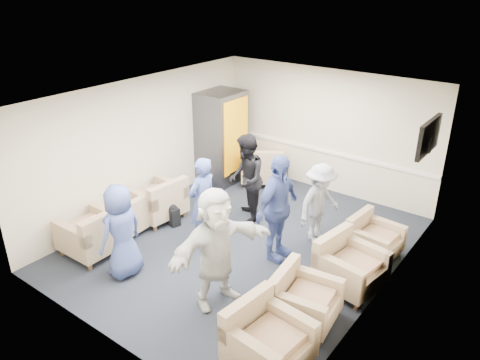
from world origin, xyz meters
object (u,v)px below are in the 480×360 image
Objects in this scene: armchair_left_mid at (131,214)px; armchair_left_far at (159,202)px; person_front_right at (216,248)px; person_back_right at (320,204)px; person_mid_left at (202,202)px; armchair_right_far at (372,239)px; armchair_right_near at (265,341)px; armchair_right_midfar at (347,267)px; armchair_left_near at (94,235)px; person_back_left at (246,179)px; armchair_right_midnear at (302,300)px; person_mid_right at (277,209)px; person_front_left at (121,231)px; armchair_corner at (262,168)px; vending_machine at (221,137)px.

armchair_left_far is at bearing 166.53° from armchair_left_mid.
person_front_right reaches higher than armchair_left_mid.
person_back_right is at bearing 116.25° from armchair_left_far.
armchair_left_far is 0.60× the size of person_mid_left.
person_front_right is at bearing 157.33° from armchair_right_far.
person_mid_left is (-2.47, 1.68, 0.48)m from armchair_right_near.
person_mid_left is at bearing 63.84° from person_front_right.
armchair_right_midfar is 2.67m from person_mid_left.
armchair_right_near is 0.58× the size of person_mid_left.
person_back_left is at bearing 151.23° from armchair_left_near.
person_mid_left is 2.08m from person_back_right.
armchair_left_near is 1.01× the size of armchair_right_midnear.
armchair_right_far is (0.09, 3.14, -0.04)m from armchair_right_near.
person_front_left is at bearing 138.71° from person_mid_right.
armchair_corner is 0.70× the size of person_mid_right.
armchair_corner is at bearing 68.72° from person_back_right.
vending_machine is at bearing 55.52° from person_mid_right.
person_back_right is at bearing 102.26° from armchair_right_far.
armchair_left_far is at bearing -91.93° from person_back_left.
armchair_right_midfar is at bearing -120.68° from person_back_right.
armchair_left_mid reaches higher than armchair_right_far.
armchair_left_mid is at bearing -135.57° from person_front_left.
armchair_right_midnear is 2.98m from person_front_left.
person_back_left is at bearing 132.41° from armchair_left_mid.
armchair_right_far is 4.20m from person_front_left.
armchair_left_mid is 0.41× the size of vending_machine.
person_front_right is (-1.35, -2.55, 0.61)m from armchair_right_far.
armchair_right_midfar is at bearing 103.90° from person_mid_left.
person_mid_left is at bearing 66.64° from armchair_right_midnear.
armchair_left_far is 0.53× the size of person_mid_right.
person_mid_left is (1.33, -0.19, 0.46)m from armchair_left_far.
armchair_right_midfar is at bearing -27.38° from person_front_right.
armchair_right_midfar is 0.57× the size of person_back_left.
armchair_right_midnear is at bearing -178.19° from armchair_right_far.
armchair_right_near is 1.16× the size of armchair_right_far.
person_back_right is at bearing 22.18° from armchair_right_near.
armchair_right_midnear is 4.70m from armchair_corner.
armchair_right_midnear reaches higher than armchair_right_far.
person_mid_right is at bearing 124.43° from armchair_left_near.
armchair_left_near is at bearing 125.82° from person_mid_right.
person_back_left is (0.50, 2.63, 0.09)m from person_front_left.
armchair_right_near is 5.76m from vending_machine.
armchair_right_far is 0.64× the size of armchair_corner.
person_front_right is at bearing 71.55° from armchair_left_mid.
person_back_left is at bearing -178.52° from person_mid_left.
person_back_right is (2.25, -1.49, 0.37)m from armchair_corner.
person_front_left is (1.10, -3.86, -0.27)m from vending_machine.
person_front_right is at bearing -176.32° from person_back_right.
vending_machine reaches higher than armchair_right_midfar.
person_front_right is at bearing 81.31° from armchair_corner.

